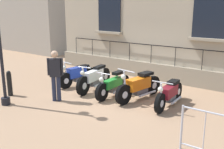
% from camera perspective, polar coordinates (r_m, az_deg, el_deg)
% --- Properties ---
extents(ground_plane, '(60.00, 60.00, 0.00)m').
position_cam_1_polar(ground_plane, '(9.90, 1.38, -4.02)').
color(ground_plane, '#9E7A5B').
extents(motorcycle_blue, '(1.92, 0.66, 1.03)m').
position_cam_1_polar(motorcycle_blue, '(10.88, -7.33, -0.14)').
color(motorcycle_blue, black).
rests_on(motorcycle_blue, ground_plane).
extents(motorcycle_white, '(2.23, 0.57, 1.03)m').
position_cam_1_polar(motorcycle_white, '(10.21, -3.77, -0.80)').
color(motorcycle_white, black).
rests_on(motorcycle_white, ground_plane).
extents(motorcycle_green, '(1.98, 0.56, 0.96)m').
position_cam_1_polar(motorcycle_green, '(9.50, 0.27, -2.29)').
color(motorcycle_green, black).
rests_on(motorcycle_green, ground_plane).
extents(motorcycle_orange, '(2.22, 0.82, 1.14)m').
position_cam_1_polar(motorcycle_orange, '(9.19, 5.81, -2.51)').
color(motorcycle_orange, black).
rests_on(motorcycle_orange, ground_plane).
extents(motorcycle_maroon, '(2.02, 0.67, 0.95)m').
position_cam_1_polar(motorcycle_maroon, '(8.72, 12.12, -4.09)').
color(motorcycle_maroon, black).
rests_on(motorcycle_maroon, ground_plane).
extents(bollard, '(0.17, 0.17, 0.91)m').
position_cam_1_polar(bollard, '(10.21, -21.03, -1.74)').
color(bollard, black).
rests_on(bollard, ground_plane).
extents(pedestrian_standing, '(0.39, 0.44, 1.72)m').
position_cam_1_polar(pedestrian_standing, '(9.05, -11.96, 0.34)').
color(pedestrian_standing, '#23283D').
rests_on(pedestrian_standing, ground_plane).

